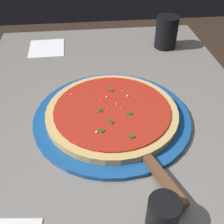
{
  "coord_description": "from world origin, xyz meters",
  "views": [
    {
      "loc": [
        0.56,
        -0.06,
        1.18
      ],
      "look_at": [
        0.06,
        -0.01,
        0.77
      ],
      "focal_mm": 44.54,
      "sensor_mm": 36.0,
      "label": 1
    }
  ],
  "objects": [
    {
      "name": "napkin_folded_right",
      "position": [
        -0.34,
        -0.19,
        0.75
      ],
      "size": [
        0.14,
        0.12,
        0.0
      ],
      "primitive_type": "cube",
      "rotation": [
        0.0,
        0.0,
        0.02
      ],
      "color": "white",
      "rests_on": "restaurant_table"
    },
    {
      "name": "pizza_server",
      "position": [
        0.22,
        0.05,
        0.76
      ],
      "size": [
        0.22,
        0.12,
        0.01
      ],
      "color": "silver",
      "rests_on": "serving_plate"
    },
    {
      "name": "restaurant_table",
      "position": [
        0.0,
        0.0,
        0.59
      ],
      "size": [
        0.97,
        0.72,
        0.75
      ],
      "color": "black",
      "rests_on": "ground_plane"
    },
    {
      "name": "pizza",
      "position": [
        0.06,
        -0.01,
        0.77
      ],
      "size": [
        0.31,
        0.31,
        0.02
      ],
      "color": "#DBB26B",
      "rests_on": "serving_plate"
    },
    {
      "name": "cup_tall_drink",
      "position": [
        -0.31,
        0.22,
        0.8
      ],
      "size": [
        0.07,
        0.07,
        0.11
      ],
      "primitive_type": "cylinder",
      "color": "black",
      "rests_on": "restaurant_table"
    },
    {
      "name": "cup_small_sauce",
      "position": [
        0.33,
        0.04,
        0.78
      ],
      "size": [
        0.05,
        0.05,
        0.06
      ],
      "primitive_type": "cylinder",
      "color": "black",
      "rests_on": "restaurant_table"
    },
    {
      "name": "serving_plate",
      "position": [
        0.06,
        -0.01,
        0.75
      ],
      "size": [
        0.37,
        0.37,
        0.01
      ],
      "primitive_type": "cylinder",
      "color": "#195199",
      "rests_on": "restaurant_table"
    }
  ]
}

